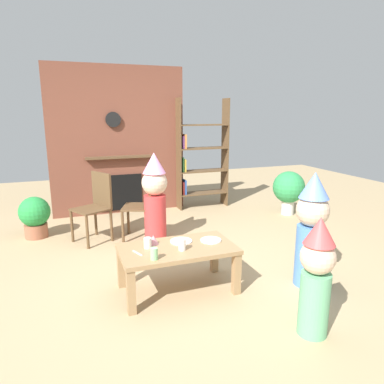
# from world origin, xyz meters

# --- Properties ---
(ground_plane) EXTENTS (12.00, 12.00, 0.00)m
(ground_plane) POSITION_xyz_m (0.00, 0.00, 0.00)
(ground_plane) COLOR tan
(brick_fireplace_feature) EXTENTS (2.20, 0.28, 2.40)m
(brick_fireplace_feature) POSITION_xyz_m (-0.34, 2.60, 1.19)
(brick_fireplace_feature) COLOR brown
(brick_fireplace_feature) RESTS_ON ground_plane
(bookshelf) EXTENTS (0.90, 0.28, 1.90)m
(bookshelf) POSITION_xyz_m (1.03, 2.40, 0.88)
(bookshelf) COLOR brown
(bookshelf) RESTS_ON ground_plane
(coffee_table) EXTENTS (1.08, 0.60, 0.44)m
(coffee_table) POSITION_xyz_m (-0.28, -0.35, 0.37)
(coffee_table) COLOR #9E7A51
(coffee_table) RESTS_ON ground_plane
(paper_cup_near_left) EXTENTS (0.07, 0.07, 0.11)m
(paper_cup_near_left) POSITION_xyz_m (-0.26, -0.44, 0.49)
(paper_cup_near_left) COLOR silver
(paper_cup_near_left) RESTS_ON coffee_table
(paper_cup_near_right) EXTENTS (0.07, 0.07, 0.10)m
(paper_cup_near_right) POSITION_xyz_m (-0.55, -0.56, 0.49)
(paper_cup_near_right) COLOR #8CD18C
(paper_cup_near_right) RESTS_ON coffee_table
(paper_cup_center) EXTENTS (0.07, 0.07, 0.10)m
(paper_cup_center) POSITION_xyz_m (-0.54, -0.28, 0.49)
(paper_cup_center) COLOR silver
(paper_cup_center) RESTS_ON coffee_table
(paper_plate_front) EXTENTS (0.20, 0.20, 0.01)m
(paper_plate_front) POSITION_xyz_m (0.08, -0.31, 0.44)
(paper_plate_front) COLOR white
(paper_plate_front) RESTS_ON coffee_table
(paper_plate_rear) EXTENTS (0.21, 0.21, 0.01)m
(paper_plate_rear) POSITION_xyz_m (-0.20, -0.24, 0.44)
(paper_plate_rear) COLOR white
(paper_plate_rear) RESTS_ON coffee_table
(birthday_cake_slice) EXTENTS (0.10, 0.10, 0.09)m
(birthday_cake_slice) POSITION_xyz_m (-0.47, -0.20, 0.48)
(birthday_cake_slice) COLOR pink
(birthday_cake_slice) RESTS_ON coffee_table
(table_fork) EXTENTS (0.07, 0.15, 0.01)m
(table_fork) POSITION_xyz_m (-0.66, -0.38, 0.44)
(table_fork) COLOR silver
(table_fork) RESTS_ON coffee_table
(child_with_cone_hat) EXTENTS (0.26, 0.26, 0.94)m
(child_with_cone_hat) POSITION_xyz_m (0.49, -1.36, 0.50)
(child_with_cone_hat) COLOR #66B27F
(child_with_cone_hat) RESTS_ON ground_plane
(child_in_pink) EXTENTS (0.31, 0.31, 1.13)m
(child_in_pink) POSITION_xyz_m (0.97, -0.69, 0.60)
(child_in_pink) COLOR #4C7FC6
(child_in_pink) RESTS_ON ground_plane
(child_by_the_chairs) EXTENTS (0.33, 0.33, 1.18)m
(child_by_the_chairs) POSITION_xyz_m (-0.15, 0.96, 0.62)
(child_by_the_chairs) COLOR #D13838
(child_by_the_chairs) RESTS_ON ground_plane
(dining_chair_left) EXTENTS (0.54, 0.54, 0.90)m
(dining_chair_left) POSITION_xyz_m (-0.85, 1.31, 0.51)
(dining_chair_left) COLOR brown
(dining_chair_left) RESTS_ON ground_plane
(dining_chair_middle) EXTENTS (0.52, 0.52, 0.90)m
(dining_chair_middle) POSITION_xyz_m (-0.24, 1.14, 0.51)
(dining_chair_middle) COLOR brown
(dining_chair_middle) RESTS_ON ground_plane
(potted_plant_tall) EXTENTS (0.52, 0.52, 0.72)m
(potted_plant_tall) POSITION_xyz_m (2.24, 1.44, 0.44)
(potted_plant_tall) COLOR beige
(potted_plant_tall) RESTS_ON ground_plane
(potted_plant_short) EXTENTS (0.41, 0.41, 0.56)m
(potted_plant_short) POSITION_xyz_m (-1.63, 1.71, 0.31)
(potted_plant_short) COLOR #9E5B42
(potted_plant_short) RESTS_ON ground_plane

